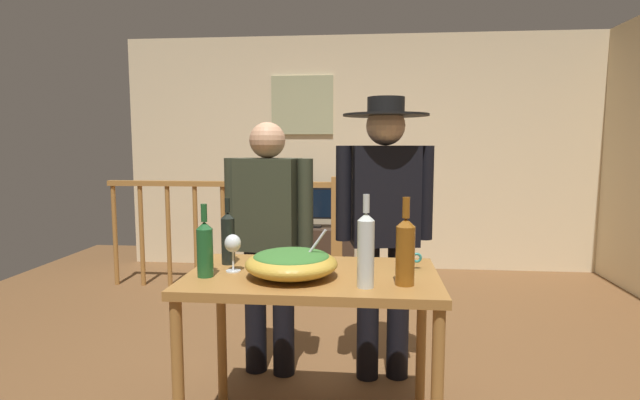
# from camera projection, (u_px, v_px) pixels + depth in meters

# --- Properties ---
(ground_plane) EXTENTS (7.21, 7.21, 0.00)m
(ground_plane) POSITION_uv_depth(u_px,v_px,m) (347.00, 378.00, 2.98)
(ground_plane) COLOR brown
(back_wall) EXTENTS (5.22, 0.10, 2.56)m
(back_wall) POSITION_uv_depth(u_px,v_px,m) (359.00, 153.00, 5.58)
(back_wall) COLOR beige
(back_wall) RESTS_ON ground_plane
(framed_picture) EXTENTS (0.68, 0.03, 0.64)m
(framed_picture) POSITION_uv_depth(u_px,v_px,m) (302.00, 105.00, 5.52)
(framed_picture) COLOR tan
(stair_railing) EXTENTS (2.27, 0.10, 1.08)m
(stair_railing) POSITION_uv_depth(u_px,v_px,m) (257.00, 225.00, 4.76)
(stair_railing) COLOR #9E6B33
(stair_railing) RESTS_ON ground_plane
(tv_console) EXTENTS (0.90, 0.40, 0.50)m
(tv_console) POSITION_uv_depth(u_px,v_px,m) (312.00, 250.00, 5.40)
(tv_console) COLOR #38281E
(tv_console) RESTS_ON ground_plane
(flat_screen_tv) EXTENTS (0.57, 0.12, 0.43)m
(flat_screen_tv) POSITION_uv_depth(u_px,v_px,m) (312.00, 204.00, 5.31)
(flat_screen_tv) COLOR black
(flat_screen_tv) RESTS_ON tv_console
(serving_table) EXTENTS (1.13, 0.70, 0.81)m
(serving_table) POSITION_uv_depth(u_px,v_px,m) (313.00, 294.00, 2.29)
(serving_table) COLOR #9E6B33
(serving_table) RESTS_ON ground_plane
(salad_bowl) EXTENTS (0.41, 0.41, 0.22)m
(salad_bowl) POSITION_uv_depth(u_px,v_px,m) (291.00, 262.00, 2.20)
(salad_bowl) COLOR gold
(salad_bowl) RESTS_ON serving_table
(wine_glass) EXTENTS (0.08, 0.08, 0.17)m
(wine_glass) POSITION_uv_depth(u_px,v_px,m) (233.00, 245.00, 2.29)
(wine_glass) COLOR silver
(wine_glass) RESTS_ON serving_table
(wine_bottle_clear) EXTENTS (0.07, 0.07, 0.38)m
(wine_bottle_clear) POSITION_uv_depth(u_px,v_px,m) (366.00, 249.00, 2.04)
(wine_bottle_clear) COLOR silver
(wine_bottle_clear) RESTS_ON serving_table
(wine_bottle_green) EXTENTS (0.07, 0.07, 0.32)m
(wine_bottle_green) POSITION_uv_depth(u_px,v_px,m) (205.00, 248.00, 2.21)
(wine_bottle_green) COLOR #1E5628
(wine_bottle_green) RESTS_ON serving_table
(wine_bottle_amber) EXTENTS (0.08, 0.08, 0.37)m
(wine_bottle_amber) POSITION_uv_depth(u_px,v_px,m) (405.00, 250.00, 2.07)
(wine_bottle_amber) COLOR brown
(wine_bottle_amber) RESTS_ON serving_table
(wine_bottle_dark) EXTENTS (0.07, 0.07, 0.32)m
(wine_bottle_dark) POSITION_uv_depth(u_px,v_px,m) (228.00, 237.00, 2.44)
(wine_bottle_dark) COLOR black
(wine_bottle_dark) RESTS_ON serving_table
(mug_teal) EXTENTS (0.12, 0.08, 0.10)m
(mug_teal) POSITION_uv_depth(u_px,v_px,m) (406.00, 258.00, 2.35)
(mug_teal) COLOR teal
(mug_teal) RESTS_ON serving_table
(person_standing_left) EXTENTS (0.54, 0.27, 1.52)m
(person_standing_left) POSITION_uv_depth(u_px,v_px,m) (268.00, 230.00, 2.98)
(person_standing_left) COLOR black
(person_standing_left) RESTS_ON ground_plane
(person_standing_right) EXTENTS (0.56, 0.49, 1.65)m
(person_standing_right) POSITION_uv_depth(u_px,v_px,m) (384.00, 214.00, 2.90)
(person_standing_right) COLOR black
(person_standing_right) RESTS_ON ground_plane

